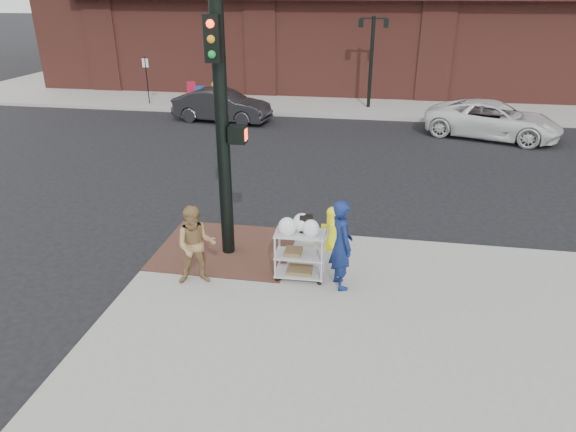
% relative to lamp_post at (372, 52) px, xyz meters
% --- Properties ---
extents(ground, '(220.00, 220.00, 0.00)m').
position_rel_lamp_post_xyz_m(ground, '(-2.00, -16.00, -2.62)').
color(ground, black).
rests_on(ground, ground).
extents(sidewalk_far, '(65.00, 36.00, 0.15)m').
position_rel_lamp_post_xyz_m(sidewalk_far, '(10.50, 16.00, -2.54)').
color(sidewalk_far, gray).
rests_on(sidewalk_far, ground).
extents(brick_curb_ramp, '(2.80, 2.40, 0.01)m').
position_rel_lamp_post_xyz_m(brick_curb_ramp, '(-2.60, -15.10, -2.46)').
color(brick_curb_ramp, '#532F27').
rests_on(brick_curb_ramp, sidewalk_near).
extents(lamp_post, '(1.32, 0.22, 4.00)m').
position_rel_lamp_post_xyz_m(lamp_post, '(0.00, 0.00, 0.00)').
color(lamp_post, black).
rests_on(lamp_post, sidewalk_far).
extents(parking_sign, '(0.05, 0.05, 2.20)m').
position_rel_lamp_post_xyz_m(parking_sign, '(-10.50, -1.00, -1.37)').
color(parking_sign, black).
rests_on(parking_sign, sidewalk_far).
extents(traffic_signal_pole, '(0.61, 0.51, 5.00)m').
position_rel_lamp_post_xyz_m(traffic_signal_pole, '(-2.48, -15.23, 0.21)').
color(traffic_signal_pole, black).
rests_on(traffic_signal_pole, sidewalk_near).
extents(woman_blue, '(0.63, 0.74, 1.72)m').
position_rel_lamp_post_xyz_m(woman_blue, '(-0.08, -16.17, -1.61)').
color(woman_blue, navy).
rests_on(woman_blue, sidewalk_near).
extents(pedestrian_tan, '(0.88, 0.77, 1.54)m').
position_rel_lamp_post_xyz_m(pedestrian_tan, '(-2.72, -16.49, -1.70)').
color(pedestrian_tan, '#997848').
rests_on(pedestrian_tan, sidewalk_near).
extents(sedan_dark, '(4.30, 1.99, 1.36)m').
position_rel_lamp_post_xyz_m(sedan_dark, '(-6.12, -3.37, -1.94)').
color(sedan_dark, black).
rests_on(sedan_dark, ground).
extents(minivan_white, '(5.39, 3.75, 1.37)m').
position_rel_lamp_post_xyz_m(minivan_white, '(4.79, -4.13, -1.93)').
color(minivan_white, white).
rests_on(minivan_white, ground).
extents(utility_cart, '(0.95, 0.54, 1.30)m').
position_rel_lamp_post_xyz_m(utility_cart, '(-0.86, -16.01, -1.88)').
color(utility_cart, '#B1B0B6').
rests_on(utility_cart, sidewalk_near).
extents(fire_hydrant, '(0.45, 0.31, 0.96)m').
position_rel_lamp_post_xyz_m(fire_hydrant, '(-0.37, -14.69, -1.98)').
color(fire_hydrant, '#FFFA15').
rests_on(fire_hydrant, sidewalk_near).
extents(newsbox_red, '(0.53, 0.51, 0.99)m').
position_rel_lamp_post_xyz_m(newsbox_red, '(-8.54, -0.39, -1.97)').
color(newsbox_red, '#B81531').
rests_on(newsbox_red, sidewalk_far).
extents(newsbox_yellow, '(0.54, 0.50, 1.13)m').
position_rel_lamp_post_xyz_m(newsbox_yellow, '(-6.96, -1.23, -1.90)').
color(newsbox_yellow, gold).
rests_on(newsbox_yellow, sidewalk_far).
extents(newsbox_blue, '(0.41, 0.37, 0.89)m').
position_rel_lamp_post_xyz_m(newsbox_blue, '(-7.90, -1.00, -2.02)').
color(newsbox_blue, '#18439F').
rests_on(newsbox_blue, sidewalk_far).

